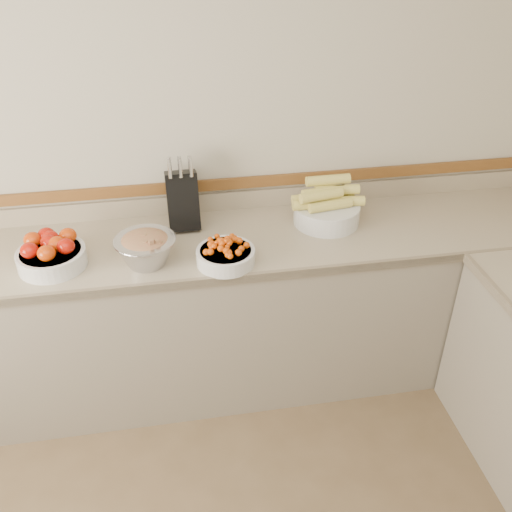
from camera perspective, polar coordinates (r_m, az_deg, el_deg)
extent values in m
plane|color=#B6AD96|center=(2.91, -9.19, 11.24)|extent=(4.00, 0.00, 4.00)
cube|color=gray|center=(2.80, -8.21, 0.83)|extent=(4.00, 0.65, 0.04)
cube|color=gray|center=(3.06, -7.55, -6.32)|extent=(4.00, 0.63, 0.86)
cube|color=#76674F|center=(2.54, -7.85, -2.88)|extent=(4.00, 0.02, 0.04)
cube|color=gray|center=(3.04, -8.61, 5.04)|extent=(4.00, 0.02, 0.10)
cube|color=brown|center=(3.00, -8.76, 6.71)|extent=(4.00, 0.02, 0.06)
cube|color=black|center=(2.88, -7.34, 5.52)|extent=(0.16, 0.19, 0.31)
cylinder|color=silver|center=(2.77, -8.60, 8.47)|extent=(0.02, 0.04, 0.08)
cylinder|color=silver|center=(2.77, -7.56, 8.56)|extent=(0.02, 0.04, 0.08)
cylinder|color=silver|center=(2.77, -6.53, 8.66)|extent=(0.02, 0.04, 0.08)
cylinder|color=silver|center=(2.79, -8.63, 8.73)|extent=(0.02, 0.04, 0.08)
cylinder|color=silver|center=(2.80, -7.60, 8.82)|extent=(0.02, 0.04, 0.08)
cylinder|color=silver|center=(2.80, -6.58, 8.91)|extent=(0.02, 0.04, 0.08)
cylinder|color=silver|center=(2.82, -8.66, 8.98)|extent=(0.02, 0.04, 0.08)
cylinder|color=silver|center=(2.82, -7.64, 9.07)|extent=(0.02, 0.04, 0.08)
cylinder|color=silver|center=(2.83, -6.62, 9.16)|extent=(0.02, 0.04, 0.08)
cylinder|color=silver|center=(2.74, -19.73, -0.22)|extent=(0.31, 0.31, 0.08)
torus|color=silver|center=(2.73, -19.87, 0.40)|extent=(0.31, 0.31, 0.01)
cylinder|color=white|center=(2.73, -19.87, 0.40)|extent=(0.27, 0.27, 0.01)
ellipsoid|color=#AA1206|center=(2.69, -21.73, 0.51)|extent=(0.08, 0.08, 0.07)
ellipsoid|color=#BA3406|center=(2.64, -20.23, 0.26)|extent=(0.08, 0.08, 0.07)
ellipsoid|color=#AA1206|center=(2.67, -18.50, 0.94)|extent=(0.08, 0.08, 0.07)
ellipsoid|color=#BA3406|center=(2.77, -21.45, 1.52)|extent=(0.08, 0.08, 0.07)
ellipsoid|color=#AA1206|center=(2.72, -19.98, 1.29)|extent=(0.08, 0.08, 0.07)
ellipsoid|color=#BA3406|center=(2.74, -18.30, 1.94)|extent=(0.08, 0.08, 0.07)
ellipsoid|color=#AA1206|center=(2.78, -20.23, 1.96)|extent=(0.08, 0.08, 0.07)
ellipsoid|color=#BA3406|center=(2.70, -19.29, 1.14)|extent=(0.08, 0.08, 0.07)
ellipsoid|color=#AA1206|center=(2.75, -19.89, 1.68)|extent=(0.08, 0.08, 0.07)
cylinder|color=silver|center=(2.61, -3.05, -0.03)|extent=(0.27, 0.27, 0.07)
torus|color=silver|center=(2.60, -3.07, 0.50)|extent=(0.27, 0.27, 0.01)
cylinder|color=white|center=(2.60, -3.07, 0.50)|extent=(0.23, 0.23, 0.01)
sphere|color=#C14206|center=(2.58, -4.46, 1.21)|extent=(0.03, 0.03, 0.03)
sphere|color=#C14206|center=(2.56, -1.73, 0.97)|extent=(0.03, 0.03, 0.03)
sphere|color=#C14206|center=(2.53, -4.04, 0.41)|extent=(0.03, 0.03, 0.03)
sphere|color=#C14206|center=(2.55, -2.03, 0.80)|extent=(0.03, 0.03, 0.03)
sphere|color=#C14206|center=(2.57, -3.93, 1.32)|extent=(0.03, 0.03, 0.03)
sphere|color=#C14206|center=(2.63, -1.98, 1.86)|extent=(0.03, 0.03, 0.03)
sphere|color=#C14206|center=(2.53, -2.96, 0.94)|extent=(0.03, 0.03, 0.03)
sphere|color=#C14206|center=(2.53, -1.34, 0.29)|extent=(0.03, 0.03, 0.03)
sphere|color=#C14206|center=(2.55, -3.01, 1.48)|extent=(0.03, 0.03, 0.03)
sphere|color=#C14206|center=(2.59, -2.48, 1.83)|extent=(0.03, 0.03, 0.03)
sphere|color=#C14206|center=(2.55, -2.62, 1.48)|extent=(0.03, 0.03, 0.03)
sphere|color=#C14206|center=(2.57, -2.80, 1.61)|extent=(0.03, 0.03, 0.03)
sphere|color=#C14206|center=(2.55, -4.20, 0.97)|extent=(0.03, 0.03, 0.03)
sphere|color=#C14206|center=(2.63, -4.54, 1.61)|extent=(0.03, 0.03, 0.03)
sphere|color=#C14206|center=(2.57, -3.27, 1.56)|extent=(0.03, 0.03, 0.03)
sphere|color=#C14206|center=(2.56, -3.73, 1.42)|extent=(0.03, 0.03, 0.03)
sphere|color=#C14206|center=(2.54, -4.57, 0.42)|extent=(0.03, 0.03, 0.03)
sphere|color=#C14206|center=(2.56, -1.48, 0.84)|extent=(0.03, 0.03, 0.03)
sphere|color=#C14206|center=(2.57, -2.87, 1.80)|extent=(0.03, 0.03, 0.03)
sphere|color=#C14206|center=(2.52, -3.98, 0.33)|extent=(0.03, 0.03, 0.03)
sphere|color=#C14206|center=(2.53, -3.56, 0.76)|extent=(0.03, 0.03, 0.03)
sphere|color=#C14206|center=(2.54, -2.52, 0.89)|extent=(0.03, 0.03, 0.03)
sphere|color=#C14206|center=(2.52, -2.05, 0.28)|extent=(0.03, 0.03, 0.03)
sphere|color=#C14206|center=(2.61, -3.01, 1.82)|extent=(0.03, 0.03, 0.03)
sphere|color=#C14206|center=(2.55, -1.49, 0.73)|extent=(0.03, 0.03, 0.03)
sphere|color=#C14206|center=(2.56, -3.25, 1.57)|extent=(0.03, 0.03, 0.03)
sphere|color=#C14206|center=(2.64, -1.67, 1.79)|extent=(0.03, 0.03, 0.03)
sphere|color=#C14206|center=(2.60, -2.79, 1.73)|extent=(0.03, 0.03, 0.03)
sphere|color=#C14206|center=(2.56, -2.64, 1.40)|extent=(0.03, 0.03, 0.03)
sphere|color=#C14206|center=(2.61, -2.25, 1.80)|extent=(0.03, 0.03, 0.03)
sphere|color=#C14206|center=(2.57, -3.21, 1.56)|extent=(0.03, 0.03, 0.03)
sphere|color=#C14206|center=(2.54, -3.81, 0.61)|extent=(0.03, 0.03, 0.03)
sphere|color=#C14206|center=(2.59, -0.96, 1.09)|extent=(0.03, 0.03, 0.03)
sphere|color=#C14206|center=(2.54, -2.92, 0.91)|extent=(0.03, 0.03, 0.03)
sphere|color=#C14206|center=(2.59, -3.27, 1.65)|extent=(0.03, 0.03, 0.03)
sphere|color=#C14206|center=(2.55, -3.20, 1.21)|extent=(0.03, 0.03, 0.03)
cylinder|color=silver|center=(2.95, 7.06, 4.23)|extent=(0.34, 0.34, 0.10)
torus|color=silver|center=(2.93, 7.12, 4.99)|extent=(0.34, 0.34, 0.01)
cylinder|color=#CCBC55|center=(2.88, 5.88, 5.21)|extent=(0.23, 0.06, 0.05)
cylinder|color=#CCBC55|center=(2.87, 7.43, 5.05)|extent=(0.23, 0.08, 0.05)
cylinder|color=#CCBC55|center=(2.92, 8.63, 5.45)|extent=(0.23, 0.08, 0.05)
cylinder|color=#CCBC55|center=(2.94, 5.76, 5.83)|extent=(0.23, 0.07, 0.05)
cylinder|color=#CCBC55|center=(2.97, 7.59, 6.05)|extent=(0.23, 0.09, 0.05)
cylinder|color=#CCBC55|center=(2.89, 6.80, 6.37)|extent=(0.23, 0.08, 0.05)
cylinder|color=#CCBC55|center=(2.92, 8.11, 6.57)|extent=(0.23, 0.07, 0.05)
cylinder|color=#CCBC55|center=(2.90, 7.22, 7.55)|extent=(0.22, 0.05, 0.05)
cylinder|color=#CCBC55|center=(2.85, 6.54, 6.04)|extent=(0.23, 0.09, 0.05)
cylinder|color=#B2B2BA|center=(2.64, -10.94, 0.47)|extent=(0.28, 0.28, 0.13)
torus|color=#B2B2BA|center=(2.61, -11.08, 1.59)|extent=(0.28, 0.28, 0.01)
ellipsoid|color=maroon|center=(2.61, -11.06, 1.40)|extent=(0.23, 0.23, 0.07)
cube|color=maroon|center=(2.53, -10.46, 1.38)|extent=(0.02, 0.02, 0.02)
cube|color=#7BA34F|center=(2.63, -11.56, 2.02)|extent=(0.02, 0.02, 0.02)
cube|color=maroon|center=(2.56, -11.70, 1.05)|extent=(0.03, 0.03, 0.02)
cube|color=#7BA34F|center=(2.60, -11.17, 1.94)|extent=(0.03, 0.03, 0.02)
cube|color=maroon|center=(2.60, -11.14, 1.96)|extent=(0.02, 0.02, 0.02)
cube|color=#7BA34F|center=(2.55, -9.85, 1.42)|extent=(0.03, 0.03, 0.02)
cube|color=maroon|center=(2.59, -10.30, 1.69)|extent=(0.02, 0.02, 0.02)
cube|color=#7BA34F|center=(2.59, -10.94, 1.68)|extent=(0.02, 0.02, 0.02)
cube|color=maroon|center=(2.58, -11.47, 1.34)|extent=(0.03, 0.03, 0.02)
cube|color=#7BA34F|center=(2.57, -10.95, 1.35)|extent=(0.03, 0.03, 0.02)
cube|color=maroon|center=(2.62, -11.16, 1.91)|extent=(0.02, 0.02, 0.02)
cube|color=#7BA34F|center=(2.55, -11.02, 1.31)|extent=(0.03, 0.03, 0.02)
cube|color=maroon|center=(2.64, -11.27, 2.15)|extent=(0.03, 0.03, 0.02)
cube|color=#7BA34F|center=(2.56, -9.56, 1.26)|extent=(0.03, 0.03, 0.02)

